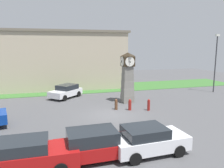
{
  "coord_description": "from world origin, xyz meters",
  "views": [
    {
      "loc": [
        -4.98,
        -17.09,
        5.63
      ],
      "look_at": [
        1.14,
        3.44,
        2.03
      ],
      "focal_mm": 35.0,
      "sensor_mm": 36.0,
      "label": 1
    }
  ],
  "objects": [
    {
      "name": "street_lamp_far_side",
      "position": [
        15.21,
        5.37,
        4.12
      ],
      "size": [
        0.5,
        0.24,
        7.22
      ],
      "color": "#333338",
      "rests_on": "ground_plane"
    },
    {
      "name": "car_far_lot",
      "position": [
        -3.06,
        7.53,
        0.75
      ],
      "size": [
        4.05,
        4.02,
        1.46
      ],
      "color": "silver",
      "rests_on": "ground_plane"
    },
    {
      "name": "warehouse_blue_far",
      "position": [
        -4.01,
        17.06,
        3.93
      ],
      "size": [
        20.68,
        13.06,
        7.85
      ],
      "color": "#B7A88E",
      "rests_on": "ground_plane"
    },
    {
      "name": "clock_tower",
      "position": [
        2.85,
        3.61,
        2.63
      ],
      "size": [
        1.56,
        1.62,
        5.13
      ],
      "color": "gray",
      "rests_on": "ground_plane"
    },
    {
      "name": "bollard_far_row",
      "position": [
        3.63,
        0.23,
        0.53
      ],
      "size": [
        0.25,
        0.25,
        1.04
      ],
      "color": "maroon",
      "rests_on": "ground_plane"
    },
    {
      "name": "ground_plane",
      "position": [
        0.0,
        0.0,
        0.0
      ],
      "size": [
        66.58,
        66.58,
        0.0
      ],
      "primitive_type": "plane",
      "color": "#4C4C4F"
    },
    {
      "name": "car_by_building",
      "position": [
        0.03,
        -7.08,
        0.77
      ],
      "size": [
        4.08,
        2.12,
        1.49
      ],
      "color": "silver",
      "rests_on": "ground_plane"
    },
    {
      "name": "car_near_tower",
      "position": [
        -2.75,
        -6.88,
        0.78
      ],
      "size": [
        4.5,
        1.96,
        1.54
      ],
      "color": "#A51111",
      "rests_on": "ground_plane"
    },
    {
      "name": "bollard_near_tower",
      "position": [
        0.91,
        1.35,
        0.5
      ],
      "size": [
        0.27,
        0.27,
        0.99
      ],
      "color": "brown",
      "rests_on": "ground_plane"
    },
    {
      "name": "grass_verge_far",
      "position": [
        2.48,
        12.21,
        0.02
      ],
      "size": [
        39.95,
        6.5,
        0.04
      ],
      "primitive_type": "cube",
      "color": "#386B2D",
      "rests_on": "ground_plane"
    },
    {
      "name": "bollard_mid_row",
      "position": [
        2.05,
        0.83,
        0.51
      ],
      "size": [
        0.28,
        0.28,
        1.01
      ],
      "color": "maroon",
      "rests_on": "ground_plane"
    },
    {
      "name": "car_navy_sedan",
      "position": [
        -6.08,
        -7.1,
        0.79
      ],
      "size": [
        4.57,
        1.97,
        1.53
      ],
      "color": "#A51111",
      "rests_on": "ground_plane"
    }
  ]
}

